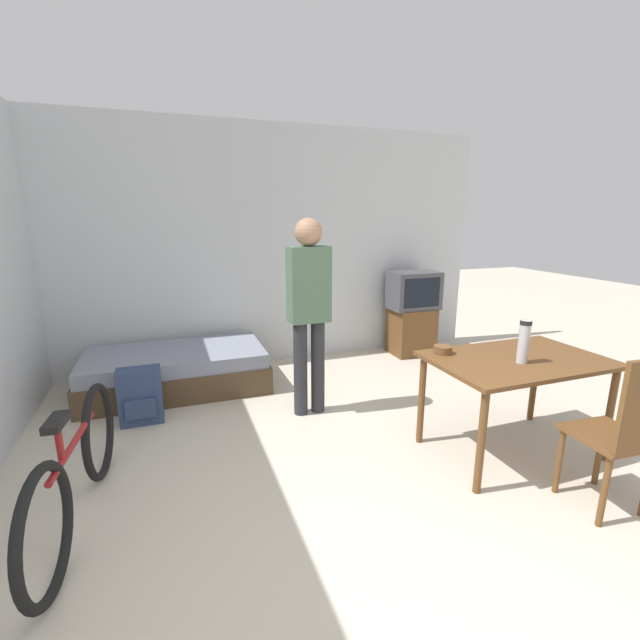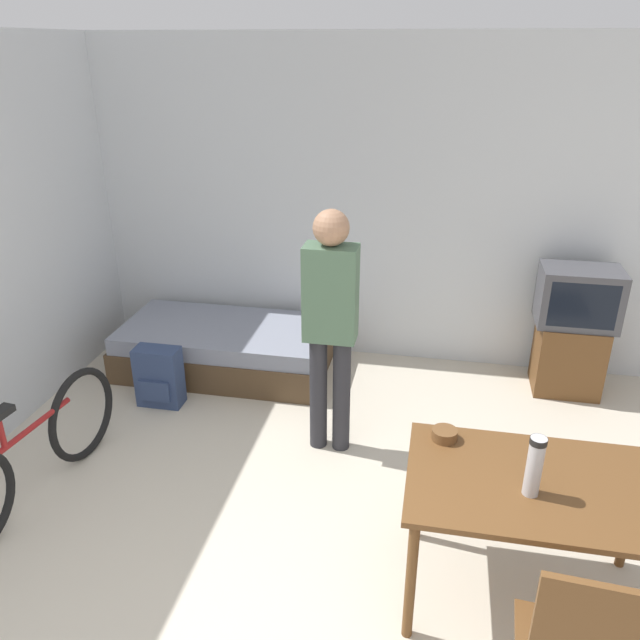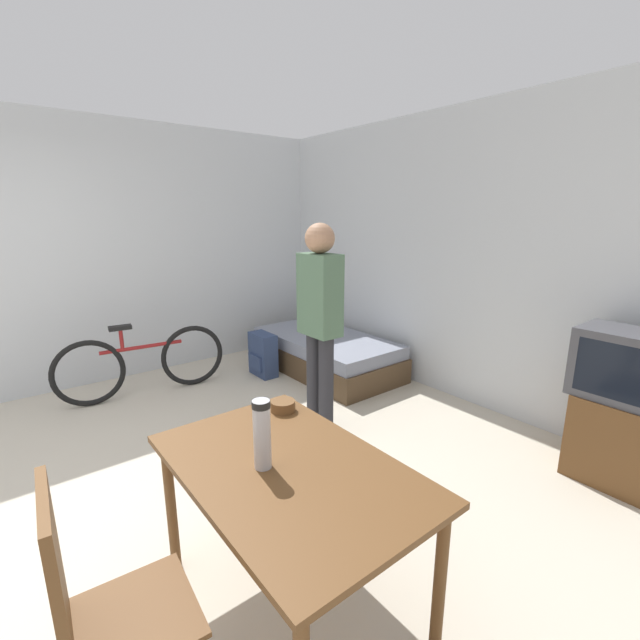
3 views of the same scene
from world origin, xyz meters
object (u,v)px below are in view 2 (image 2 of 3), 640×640
at_px(dining_table, 537,497).
at_px(mate_bowl, 445,434).
at_px(thermos_flask, 535,464).
at_px(daybed, 225,348).
at_px(bicycle, 31,455).
at_px(tv, 573,329).
at_px(person_standing, 330,317).
at_px(backpack, 159,377).

height_order(dining_table, mate_bowl, mate_bowl).
bearing_deg(thermos_flask, daybed, 136.16).
xyz_separation_m(daybed, dining_table, (2.29, -2.06, 0.44)).
bearing_deg(daybed, bicycle, -107.27).
bearing_deg(tv, person_standing, -146.47).
height_order(person_standing, backpack, person_standing).
distance_m(tv, backpack, 3.27).
height_order(dining_table, backpack, dining_table).
distance_m(tv, thermos_flask, 2.46).
height_order(thermos_flask, backpack, thermos_flask).
bearing_deg(thermos_flask, bicycle, 173.95).
distance_m(dining_table, person_standing, 1.67).
distance_m(dining_table, backpack, 2.98).
relative_size(dining_table, mate_bowl, 9.28).
relative_size(daybed, backpack, 3.67).
bearing_deg(daybed, tv, 4.19).
bearing_deg(person_standing, backpack, 168.15).
bearing_deg(dining_table, bicycle, 175.82).
xyz_separation_m(dining_table, thermos_flask, (-0.05, -0.09, 0.25)).
relative_size(dining_table, thermos_flask, 4.09).
distance_m(daybed, mate_bowl, 2.63).
distance_m(dining_table, mate_bowl, 0.53).
relative_size(bicycle, mate_bowl, 12.09).
relative_size(person_standing, mate_bowl, 12.81).
height_order(tv, dining_table, tv).
bearing_deg(thermos_flask, dining_table, 58.87).
height_order(daybed, dining_table, dining_table).
bearing_deg(bicycle, daybed, 72.73).
xyz_separation_m(dining_table, bicycle, (-2.87, 0.21, -0.31)).
bearing_deg(bicycle, thermos_flask, -6.05).
distance_m(thermos_flask, mate_bowl, 0.54).
bearing_deg(person_standing, dining_table, -42.93).
bearing_deg(backpack, dining_table, -28.45).
bearing_deg(mate_bowl, daybed, 135.87).
bearing_deg(daybed, mate_bowl, -44.13).
bearing_deg(dining_table, person_standing, 137.07).
bearing_deg(person_standing, daybed, 139.14).
distance_m(bicycle, mate_bowl, 2.46).
xyz_separation_m(person_standing, thermos_flask, (1.14, -1.20, -0.10)).
relative_size(person_standing, thermos_flask, 5.65).
distance_m(bicycle, person_standing, 2.01).
height_order(tv, person_standing, person_standing).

